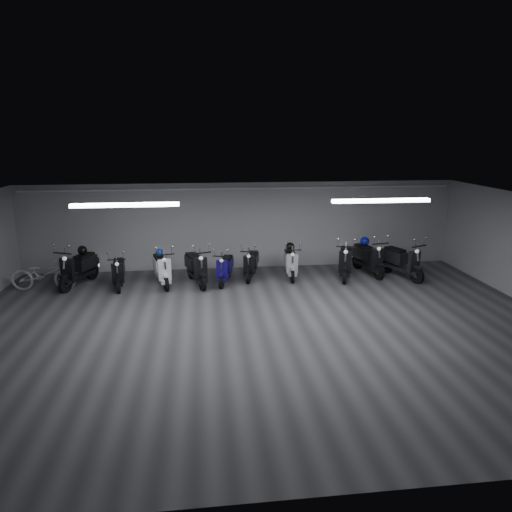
{
  "coord_description": "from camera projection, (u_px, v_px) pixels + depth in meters",
  "views": [
    {
      "loc": [
        -1.25,
        -9.49,
        4.29
      ],
      "look_at": [
        0.15,
        2.5,
        1.05
      ],
      "focal_mm": 31.99,
      "sensor_mm": 36.0,
      "label": 1
    }
  ],
  "objects": [
    {
      "name": "scooter_3",
      "position": [
        196.0,
        262.0,
        13.25
      ],
      "size": [
        1.11,
        1.93,
        1.36
      ],
      "primitive_type": null,
      "rotation": [
        0.0,
        0.0,
        0.29
      ],
      "color": "black",
      "rests_on": "floor"
    },
    {
      "name": "back_wall",
      "position": [
        243.0,
        226.0,
        14.79
      ],
      "size": [
        14.0,
        0.01,
        2.8
      ],
      "primitive_type": "cube",
      "color": "#A0A1A3",
      "rests_on": "ground"
    },
    {
      "name": "scooter_4",
      "position": [
        225.0,
        264.0,
        13.42
      ],
      "size": [
        0.91,
        1.67,
        1.18
      ],
      "primitive_type": null,
      "rotation": [
        0.0,
        0.0,
        -0.25
      ],
      "color": "navy",
      "rests_on": "floor"
    },
    {
      "name": "scooter_5",
      "position": [
        251.0,
        259.0,
        13.85
      ],
      "size": [
        0.94,
        1.7,
        1.2
      ],
      "primitive_type": null,
      "rotation": [
        0.0,
        0.0,
        -0.27
      ],
      "color": "black",
      "rests_on": "floor"
    },
    {
      "name": "scooter_7",
      "position": [
        346.0,
        256.0,
        13.88
      ],
      "size": [
        1.2,
        1.98,
        1.4
      ],
      "primitive_type": null,
      "rotation": [
        0.0,
        0.0,
        -0.33
      ],
      "color": "black",
      "rests_on": "floor"
    },
    {
      "name": "scooter_0",
      "position": [
        78.0,
        263.0,
        13.14
      ],
      "size": [
        1.28,
        1.98,
        1.4
      ],
      "primitive_type": null,
      "rotation": [
        0.0,
        0.0,
        -0.38
      ],
      "color": "black",
      "rests_on": "floor"
    },
    {
      "name": "bicycle",
      "position": [
        43.0,
        270.0,
        12.82
      ],
      "size": [
        1.8,
        0.71,
        1.15
      ],
      "primitive_type": "imported",
      "rotation": [
        0.0,
        0.0,
        1.52
      ],
      "color": "silver",
      "rests_on": "floor"
    },
    {
      "name": "ceiling",
      "position": [
        263.0,
        207.0,
        9.63
      ],
      "size": [
        14.0,
        10.0,
        0.01
      ],
      "primitive_type": "cube",
      "color": "gray",
      "rests_on": "ground"
    },
    {
      "name": "scooter_9",
      "position": [
        402.0,
        256.0,
        13.88
      ],
      "size": [
        1.28,
        1.98,
        1.4
      ],
      "primitive_type": null,
      "rotation": [
        0.0,
        0.0,
        0.38
      ],
      "color": "black",
      "rests_on": "floor"
    },
    {
      "name": "conduit",
      "position": [
        243.0,
        189.0,
        14.4
      ],
      "size": [
        13.6,
        0.05,
        0.05
      ],
      "primitive_type": "cylinder",
      "rotation": [
        0.0,
        1.57,
        0.0
      ],
      "color": "white",
      "rests_on": "back_wall"
    },
    {
      "name": "helmet_1",
      "position": [
        290.0,
        247.0,
        14.1
      ],
      "size": [
        0.28,
        0.28,
        0.28
      ],
      "primitive_type": "sphere",
      "color": "black",
      "rests_on": "scooter_6"
    },
    {
      "name": "helmet_3",
      "position": [
        365.0,
        241.0,
        14.41
      ],
      "size": [
        0.29,
        0.29,
        0.29
      ],
      "primitive_type": "sphere",
      "color": "#0C138C",
      "rests_on": "scooter_8"
    },
    {
      "name": "scooter_2",
      "position": [
        162.0,
        263.0,
        13.19
      ],
      "size": [
        1.02,
        1.86,
        1.32
      ],
      "primitive_type": null,
      "rotation": [
        0.0,
        0.0,
        0.25
      ],
      "color": "white",
      "rests_on": "floor"
    },
    {
      "name": "fluor_strip_right",
      "position": [
        381.0,
        201.0,
        10.94
      ],
      "size": [
        2.4,
        0.18,
        0.08
      ],
      "primitive_type": "cube",
      "color": "white",
      "rests_on": "ceiling"
    },
    {
      "name": "helmet_0",
      "position": [
        82.0,
        250.0,
        13.31
      ],
      "size": [
        0.27,
        0.27,
        0.27
      ],
      "primitive_type": "sphere",
      "color": "black",
      "rests_on": "scooter_0"
    },
    {
      "name": "floor",
      "position": [
        262.0,
        329.0,
        10.36
      ],
      "size": [
        14.0,
        10.0,
        0.01
      ],
      "primitive_type": "cube",
      "color": "#3C3C3F",
      "rests_on": "ground"
    },
    {
      "name": "front_wall",
      "position": [
        319.0,
        396.0,
        5.19
      ],
      "size": [
        14.0,
        0.01,
        2.8
      ],
      "primitive_type": "cube",
      "color": "#A0A1A3",
      "rests_on": "ground"
    },
    {
      "name": "fluor_strip_left",
      "position": [
        125.0,
        205.0,
        10.27
      ],
      "size": [
        2.4,
        0.18,
        0.08
      ],
      "primitive_type": "cube",
      "color": "white",
      "rests_on": "ceiling"
    },
    {
      "name": "helmet_2",
      "position": [
        160.0,
        252.0,
        13.35
      ],
      "size": [
        0.23,
        0.23,
        0.23
      ],
      "primitive_type": "sphere",
      "color": "navy",
      "rests_on": "scooter_2"
    },
    {
      "name": "scooter_6",
      "position": [
        291.0,
        258.0,
        13.95
      ],
      "size": [
        0.69,
        1.71,
        1.24
      ],
      "primitive_type": null,
      "rotation": [
        0.0,
        0.0,
        -0.08
      ],
      "color": "silver",
      "rests_on": "floor"
    },
    {
      "name": "scooter_1",
      "position": [
        118.0,
        267.0,
        13.03
      ],
      "size": [
        0.73,
        1.67,
        1.2
      ],
      "primitive_type": null,
      "rotation": [
        0.0,
        0.0,
        0.12
      ],
      "color": "black",
      "rests_on": "floor"
    },
    {
      "name": "scooter_8",
      "position": [
        369.0,
        253.0,
        14.25
      ],
      "size": [
        0.99,
        1.96,
        1.39
      ],
      "primitive_type": null,
      "rotation": [
        0.0,
        0.0,
        0.21
      ],
      "color": "black",
      "rests_on": "floor"
    }
  ]
}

